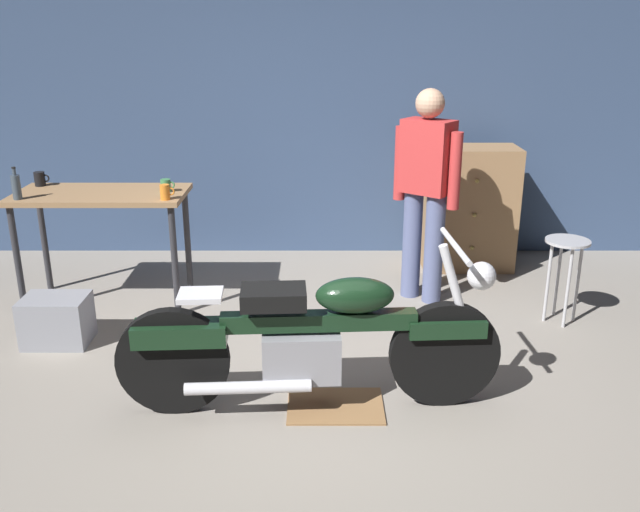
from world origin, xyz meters
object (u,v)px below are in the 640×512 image
object	(u,v)px
storage_bin	(59,320)
bottle	(18,186)
mug_black_matte	(42,179)
motorcycle	(315,337)
wooden_dresser	(471,208)
person_standing	(428,187)
mug_green_speckled	(168,185)
mug_orange_travel	(167,192)
shop_stool	(568,259)

from	to	relation	value
storage_bin	bottle	distance (m)	1.05
mug_black_matte	motorcycle	bearing A→B (deg)	-39.69
wooden_dresser	bottle	xyz separation A→B (m)	(-3.55, -1.05, 0.45)
person_standing	bottle	world-z (taller)	person_standing
motorcycle	mug_green_speckled	size ratio (longest dim) A/B	20.18
mug_green_speckled	mug_black_matte	bearing A→B (deg)	169.27
storage_bin	mug_orange_travel	xyz separation A→B (m)	(0.70, 0.52, 0.79)
mug_green_speckled	mug_orange_travel	distance (m)	0.25
mug_green_speckled	mug_black_matte	size ratio (longest dim) A/B	0.91
bottle	motorcycle	bearing A→B (deg)	-32.29
wooden_dresser	storage_bin	xyz separation A→B (m)	(-3.17, -1.58, -0.38)
person_standing	wooden_dresser	distance (m)	1.00
shop_stool	wooden_dresser	distance (m)	1.30
shop_stool	mug_orange_travel	world-z (taller)	mug_orange_travel
mug_orange_travel	wooden_dresser	bearing A→B (deg)	23.25
shop_stool	mug_black_matte	size ratio (longest dim) A/B	5.35
person_standing	mug_orange_travel	bearing A→B (deg)	47.18
wooden_dresser	mug_black_matte	world-z (taller)	wooden_dresser
shop_stool	mug_orange_travel	size ratio (longest dim) A/B	5.70
motorcycle	mug_green_speckled	bearing A→B (deg)	122.10
storage_bin	mug_green_speckled	bearing A→B (deg)	49.32
shop_stool	mug_black_matte	xyz separation A→B (m)	(-4.01, 0.59, 0.46)
shop_stool	mug_black_matte	world-z (taller)	mug_black_matte
wooden_dresser	bottle	distance (m)	3.73
person_standing	shop_stool	size ratio (longest dim) A/B	2.61
motorcycle	storage_bin	world-z (taller)	motorcycle
person_standing	storage_bin	xyz separation A→B (m)	(-2.65, -0.82, -0.76)
wooden_dresser	mug_orange_travel	xyz separation A→B (m)	(-2.47, -1.06, 0.41)
shop_stool	storage_bin	xyz separation A→B (m)	(-3.63, -0.36, -0.33)
shop_stool	bottle	size ratio (longest dim) A/B	2.66
bottle	storage_bin	bearing A→B (deg)	-53.96
mug_black_matte	person_standing	bearing A→B (deg)	-2.69
shop_stool	wooden_dresser	world-z (taller)	wooden_dresser
person_standing	mug_orange_travel	world-z (taller)	person_standing
storage_bin	mug_orange_travel	world-z (taller)	mug_orange_travel
person_standing	shop_stool	world-z (taller)	person_standing
mug_black_matte	bottle	world-z (taller)	bottle
shop_stool	bottle	xyz separation A→B (m)	(-4.01, 0.16, 0.50)
storage_bin	mug_green_speckled	world-z (taller)	mug_green_speckled
shop_stool	storage_bin	bearing A→B (deg)	-174.27
shop_stool	mug_orange_travel	xyz separation A→B (m)	(-2.92, 0.16, 0.46)
wooden_dresser	mug_green_speckled	distance (m)	2.67
shop_stool	mug_green_speckled	bearing A→B (deg)	172.38
mug_black_matte	mug_orange_travel	xyz separation A→B (m)	(1.09, -0.44, 0.00)
person_standing	motorcycle	bearing A→B (deg)	101.27
wooden_dresser	motorcycle	bearing A→B (deg)	-119.55
wooden_dresser	mug_black_matte	bearing A→B (deg)	-170.10
motorcycle	bottle	world-z (taller)	bottle
mug_orange_travel	mug_green_speckled	bearing A→B (deg)	101.07
motorcycle	wooden_dresser	size ratio (longest dim) A/B	1.99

